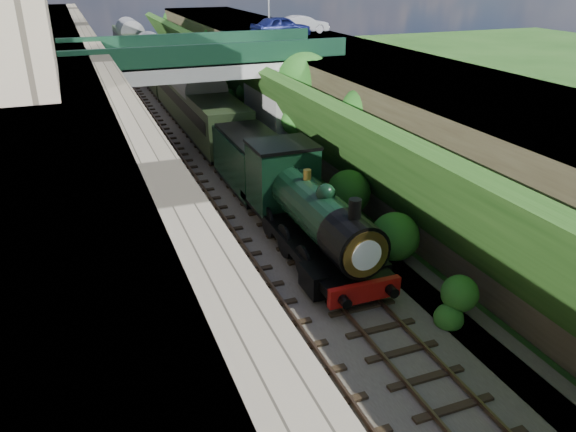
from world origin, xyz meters
The scene contains 17 objects.
ground centered at (0.00, 0.00, 0.00)m, with size 160.00×160.00×0.00m, color #1E4714.
trackbed centered at (0.00, 20.00, 0.10)m, with size 10.00×90.00×0.20m, color #473F38.
retaining_wall centered at (-5.50, 20.00, 3.50)m, with size 1.00×90.00×7.00m, color #756B56.
street_plateau_left centered at (-9.00, 20.00, 3.50)m, with size 6.00×90.00×7.00m, color #262628.
street_plateau_right centered at (9.50, 20.00, 3.12)m, with size 8.00×90.00×6.25m, color #262628.
embankment_slope centered at (5.13, 20.47, 2.98)m, with size 4.51×91.03×6.54m.
track_left centered at (-2.00, 20.00, 0.25)m, with size 2.50×90.00×0.20m.
track_right centered at (1.20, 20.00, 0.25)m, with size 2.50×90.00×0.20m.
road_bridge centered at (0.94, 24.00, 4.08)m, with size 16.00×6.40×7.25m.
tree centered at (5.91, 20.99, 4.65)m, with size 3.60×3.80×6.60m.
car_blue centered at (7.92, 30.32, 7.04)m, with size 1.86×4.62×1.57m, color #121852.
car_silver centered at (10.68, 32.79, 6.92)m, with size 1.41×4.04×1.33m, color #9B9A9F.
locomotive centered at (1.20, 9.44, 1.89)m, with size 3.10×10.22×3.83m.
tender centered at (1.20, 16.80, 1.62)m, with size 2.70×6.00×3.05m.
coach_front centered at (1.20, 29.40, 2.05)m, with size 2.90×18.00×3.70m.
coach_middle centered at (1.20, 48.20, 2.05)m, with size 2.90×18.00×3.70m.
coach_rear centered at (1.20, 67.00, 2.05)m, with size 2.90×18.00×3.70m.
Camera 1 is at (-7.22, -9.85, 11.17)m, focal length 35.00 mm.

